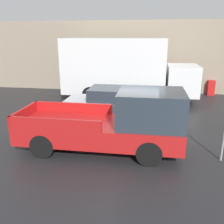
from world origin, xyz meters
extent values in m
plane|color=#232326|center=(0.00, 0.00, 0.00)|extent=(60.00, 60.00, 0.00)
cube|color=gray|center=(0.00, 8.84, 2.40)|extent=(28.00, 0.15, 4.80)
cube|color=red|center=(-0.74, -0.78, 0.69)|extent=(5.53, 1.99, 0.66)
cube|color=#28333D|center=(0.97, -0.78, 1.58)|extent=(2.10, 1.88, 1.12)
cube|color=red|center=(-1.99, 0.17, 1.20)|extent=(3.04, 0.10, 0.36)
cube|color=red|center=(-1.99, -1.73, 1.20)|extent=(3.04, 0.10, 0.36)
cube|color=red|center=(-3.46, -0.78, 1.20)|extent=(0.10, 1.99, 0.36)
cylinder|color=black|center=(0.97, 0.10, 0.40)|extent=(0.80, 0.26, 0.80)
cylinder|color=black|center=(0.97, -1.66, 0.40)|extent=(0.80, 0.26, 0.80)
cylinder|color=black|center=(-2.46, 0.10, 0.40)|extent=(0.80, 0.26, 0.80)
cylinder|color=black|center=(-2.46, -1.66, 0.40)|extent=(0.80, 0.26, 0.80)
cube|color=#B7BABF|center=(-0.78, 2.66, 0.60)|extent=(4.51, 1.93, 0.64)
cube|color=#28333D|center=(-0.64, 2.66, 1.20)|extent=(2.48, 1.70, 0.56)
cylinder|color=black|center=(0.62, 3.53, 0.33)|extent=(0.67, 0.22, 0.67)
cylinder|color=black|center=(0.62, 1.80, 0.33)|extent=(0.67, 0.22, 0.67)
cylinder|color=black|center=(-2.17, 3.53, 0.33)|extent=(0.67, 0.22, 0.67)
cylinder|color=black|center=(-2.17, 1.80, 0.33)|extent=(0.67, 0.22, 0.67)
cube|color=white|center=(2.74, 6.28, 1.33)|extent=(1.73, 2.32, 1.71)
cube|color=white|center=(-1.28, 6.28, 2.07)|extent=(5.99, 2.44, 3.19)
cylinder|color=black|center=(2.43, 7.37, 0.50)|extent=(1.00, 0.30, 1.00)
cylinder|color=black|center=(2.43, 5.19, 0.50)|extent=(1.00, 0.30, 1.00)
cylinder|color=black|center=(-2.50, 7.37, 0.50)|extent=(1.00, 0.30, 1.00)
cylinder|color=black|center=(-2.50, 5.19, 0.50)|extent=(1.00, 0.30, 1.00)
cube|color=red|center=(4.90, 8.51, 0.48)|extent=(0.45, 0.40, 0.97)
camera|label=1|loc=(0.92, -8.63, 3.84)|focal=40.00mm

